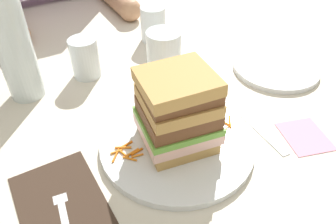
{
  "coord_description": "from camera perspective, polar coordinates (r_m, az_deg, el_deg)",
  "views": [
    {
      "loc": [
        -0.23,
        -0.34,
        0.41
      ],
      "look_at": [
        -0.02,
        0.03,
        0.05
      ],
      "focal_mm": 35.38,
      "sensor_mm": 36.0,
      "label": 1
    }
  ],
  "objects": [
    {
      "name": "ground_plane",
      "position": [
        0.58,
        3.25,
        -5.09
      ],
      "size": [
        3.0,
        3.0,
        0.0
      ],
      "primitive_type": "plane",
      "color": "beige"
    },
    {
      "name": "water_bottle",
      "position": [
        0.67,
        -25.9,
        12.77
      ],
      "size": [
        0.07,
        0.07,
        0.32
      ],
      "color": "silver",
      "rests_on": "ground_plane"
    },
    {
      "name": "carrot_shred_12",
      "position": [
        0.6,
        9.63,
        -1.82
      ],
      "size": [
        0.01,
        0.03,
        0.0
      ],
      "primitive_type": "cylinder",
      "rotation": [
        0.0,
        1.57,
        5.03
      ],
      "color": "orange",
      "rests_on": "main_plate"
    },
    {
      "name": "fork",
      "position": [
        0.5,
        -17.6,
        -16.47
      ],
      "size": [
        0.03,
        0.17,
        0.0
      ],
      "color": "silver",
      "rests_on": "napkin_dark"
    },
    {
      "name": "empty_tumbler_1",
      "position": [
        0.74,
        -14.1,
        9.02
      ],
      "size": [
        0.06,
        0.06,
        0.09
      ],
      "primitive_type": "cylinder",
      "color": "silver",
      "rests_on": "ground_plane"
    },
    {
      "name": "carrot_shred_9",
      "position": [
        0.6,
        8.11,
        -1.88
      ],
      "size": [
        0.03,
        0.02,
        0.0
      ],
      "primitive_type": "cylinder",
      "rotation": [
        0.0,
        1.57,
        0.44
      ],
      "color": "orange",
      "rests_on": "main_plate"
    },
    {
      "name": "carrot_shred_2",
      "position": [
        0.56,
        -7.2,
        -5.6
      ],
      "size": [
        0.02,
        0.01,
        0.0
      ],
      "primitive_type": "cylinder",
      "rotation": [
        0.0,
        1.57,
        3.33
      ],
      "color": "orange",
      "rests_on": "main_plate"
    },
    {
      "name": "carrot_shred_3",
      "position": [
        0.53,
        -6.53,
        -8.1
      ],
      "size": [
        0.02,
        0.02,
        0.0
      ],
      "primitive_type": "cylinder",
      "rotation": [
        0.0,
        1.57,
        5.45
      ],
      "color": "orange",
      "rests_on": "main_plate"
    },
    {
      "name": "knife",
      "position": [
        0.63,
        14.19,
        -1.63
      ],
      "size": [
        0.02,
        0.2,
        0.0
      ],
      "color": "silver",
      "rests_on": "ground_plane"
    },
    {
      "name": "carrot_shred_4",
      "position": [
        0.55,
        -7.74,
        -6.09
      ],
      "size": [
        0.03,
        0.02,
        0.0
      ],
      "primitive_type": "cylinder",
      "rotation": [
        0.0,
        1.57,
        2.66
      ],
      "color": "orange",
      "rests_on": "main_plate"
    },
    {
      "name": "napkin_pink",
      "position": [
        0.63,
        22.52,
        -3.84
      ],
      "size": [
        0.1,
        0.1,
        0.0
      ],
      "primitive_type": "cube",
      "rotation": [
        0.0,
        0.0,
        -0.28
      ],
      "color": "pink",
      "rests_on": "ground_plane"
    },
    {
      "name": "main_plate",
      "position": [
        0.57,
        1.5,
        -5.29
      ],
      "size": [
        0.26,
        0.26,
        0.01
      ],
      "primitive_type": "cylinder",
      "color": "white",
      "rests_on": "ground_plane"
    },
    {
      "name": "napkin_dark",
      "position": [
        0.52,
        -17.94,
        -14.71
      ],
      "size": [
        0.12,
        0.17,
        0.0
      ],
      "primitive_type": "cube",
      "rotation": [
        0.0,
        0.0,
        0.02
      ],
      "color": "#38281E",
      "rests_on": "ground_plane"
    },
    {
      "name": "carrot_shred_7",
      "position": [
        0.54,
        -5.4,
        -6.82
      ],
      "size": [
        0.02,
        0.01,
        0.0
      ],
      "primitive_type": "cylinder",
      "rotation": [
        0.0,
        1.57,
        3.32
      ],
      "color": "orange",
      "rests_on": "main_plate"
    },
    {
      "name": "carrot_shred_6",
      "position": [
        0.55,
        -8.87,
        -6.79
      ],
      "size": [
        0.02,
        0.01,
        0.0
      ],
      "primitive_type": "cylinder",
      "rotation": [
        0.0,
        1.57,
        6.18
      ],
      "color": "orange",
      "rests_on": "main_plate"
    },
    {
      "name": "carrot_shred_8",
      "position": [
        0.54,
        -5.39,
        -7.33
      ],
      "size": [
        0.02,
        0.01,
        0.0
      ],
      "primitive_type": "cylinder",
      "rotation": [
        0.0,
        1.57,
        6.11
      ],
      "color": "orange",
      "rests_on": "main_plate"
    },
    {
      "name": "carrot_shred_10",
      "position": [
        0.6,
        10.62,
        -1.6
      ],
      "size": [
        0.02,
        0.03,
        0.0
      ],
      "primitive_type": "cylinder",
      "rotation": [
        0.0,
        1.57,
        4.13
      ],
      "color": "orange",
      "rests_on": "main_plate"
    },
    {
      "name": "carrot_shred_0",
      "position": [
        0.54,
        -9.02,
        -7.43
      ],
      "size": [
        0.02,
        0.02,
        0.0
      ],
      "primitive_type": "cylinder",
      "rotation": [
        0.0,
        1.57,
        3.98
      ],
      "color": "orange",
      "rests_on": "main_plate"
    },
    {
      "name": "carrot_shred_1",
      "position": [
        0.54,
        -7.65,
        -7.17
      ],
      "size": [
        0.01,
        0.02,
        0.0
      ],
      "primitive_type": "cylinder",
      "rotation": [
        0.0,
        1.57,
        5.0
      ],
      "color": "orange",
      "rests_on": "main_plate"
    },
    {
      "name": "carrot_shred_5",
      "position": [
        0.54,
        -6.18,
        -6.96
      ],
      "size": [
        0.03,
        0.01,
        0.0
      ],
      "primitive_type": "cylinder",
      "rotation": [
        0.0,
        1.57,
        0.22
      ],
      "color": "orange",
      "rests_on": "main_plate"
    },
    {
      "name": "juice_glass",
      "position": [
        0.72,
        -0.73,
        9.44
      ],
      "size": [
        0.07,
        0.07,
        0.1
      ],
      "color": "white",
      "rests_on": "ground_plane"
    },
    {
      "name": "carrot_shred_13",
      "position": [
        0.59,
        8.35,
        -2.63
      ],
      "size": [
        0.0,
        0.02,
        0.0
      ],
      "primitive_type": "cylinder",
      "rotation": [
        0.0,
        1.57,
        1.51
      ],
      "color": "orange",
      "rests_on": "main_plate"
    },
    {
      "name": "carrot_shred_11",
      "position": [
        0.59,
        10.1,
        -2.74
      ],
      "size": [
        0.02,
        0.01,
        0.0
      ],
      "primitive_type": "cylinder",
      "rotation": [
        0.0,
        1.57,
        0.37
      ],
      "color": "orange",
      "rests_on": "main_plate"
    },
    {
      "name": "empty_tumbler_0",
      "position": [
        0.86,
        -2.58,
        14.93
      ],
      "size": [
        0.06,
        0.06,
        0.09
      ],
      "primitive_type": "cylinder",
      "color": "silver",
      "rests_on": "ground_plane"
    },
    {
      "name": "side_plate",
      "position": [
        0.79,
        18.09,
        7.28
      ],
      "size": [
        0.19,
        0.19,
        0.01
      ],
      "primitive_type": "cylinder",
      "color": "white",
      "rests_on": "ground_plane"
    },
    {
      "name": "sandwich",
      "position": [
        0.52,
        1.62,
        0.21
      ],
      "size": [
        0.13,
        0.13,
        0.14
      ],
      "color": "tan",
      "rests_on": "main_plate"
    }
  ]
}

